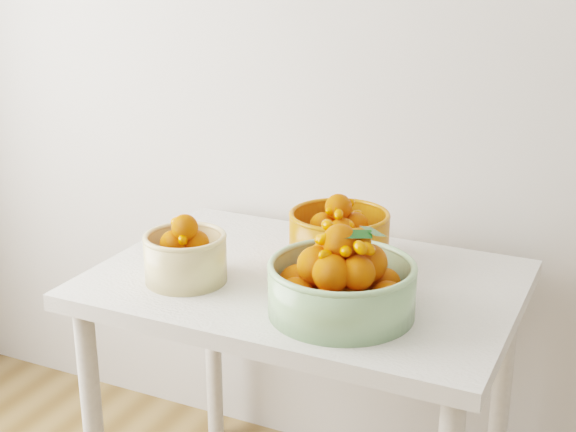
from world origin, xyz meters
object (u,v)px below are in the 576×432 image
object	(u,v)px
table	(305,313)
bowl_cream	(185,256)
bowl_orange	(339,237)
bowl_green	(341,283)

from	to	relation	value
table	bowl_cream	size ratio (longest dim) A/B	4.99
table	bowl_orange	size ratio (longest dim) A/B	3.92
table	bowl_orange	bearing A→B (deg)	70.52
table	bowl_orange	distance (m)	0.21
bowl_green	bowl_orange	xyz separation A→B (m)	(-0.11, 0.27, -0.00)
bowl_green	bowl_orange	size ratio (longest dim) A/B	1.58
bowl_cream	bowl_green	xyz separation A→B (m)	(0.40, -0.01, 0.01)
bowl_cream	bowl_orange	distance (m)	0.38
table	bowl_green	distance (m)	0.27
bowl_cream	bowl_green	distance (m)	0.40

